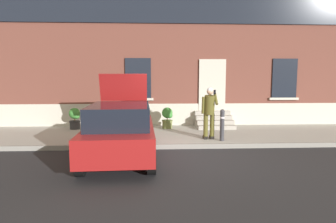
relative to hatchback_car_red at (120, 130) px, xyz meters
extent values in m
plane|color=#232326|center=(1.58, 0.08, -0.80)|extent=(80.00, 80.00, 0.00)
cube|color=#99968E|center=(1.58, 2.88, -0.72)|extent=(24.00, 3.60, 0.15)
cube|color=gray|center=(1.58, 1.02, -0.72)|extent=(24.00, 0.12, 0.15)
cube|color=brown|center=(1.58, 5.38, 2.95)|extent=(24.00, 1.40, 7.50)
cube|color=#BCB7A8|center=(1.58, 4.66, -0.25)|extent=(24.00, 0.08, 1.10)
cube|color=maroon|center=(3.45, 4.65, 1.04)|extent=(1.00, 0.08, 2.10)
cube|color=#BCB7A8|center=(3.45, 4.63, 1.09)|extent=(1.16, 0.06, 2.24)
cube|color=black|center=(0.25, 4.65, 1.40)|extent=(1.10, 0.06, 1.70)
cube|color=#BCB7A8|center=(0.25, 4.62, 0.50)|extent=(1.30, 0.12, 0.10)
cube|color=black|center=(6.65, 4.65, 1.40)|extent=(1.10, 0.06, 1.70)
cube|color=#BCB7A8|center=(6.65, 4.62, 0.50)|extent=(1.30, 0.12, 0.10)
cube|color=black|center=(1.58, 4.65, 4.40)|extent=(16.80, 0.06, 1.40)
cube|color=#9E998E|center=(3.45, 3.56, -0.57)|extent=(1.53, 0.32, 0.16)
cube|color=#9E998E|center=(3.45, 3.88, -0.49)|extent=(1.53, 0.32, 0.32)
cube|color=#9E998E|center=(3.45, 4.20, -0.41)|extent=(1.53, 0.32, 0.48)
cube|color=#9E998E|center=(3.45, 4.52, -0.33)|extent=(1.53, 0.32, 0.64)
cube|color=maroon|center=(0.00, 0.02, -0.18)|extent=(1.90, 4.06, 0.64)
cube|color=black|center=(0.00, -0.13, 0.42)|extent=(1.63, 2.46, 0.56)
cube|color=black|center=(-0.08, 2.03, -0.40)|extent=(1.67, 0.16, 0.20)
cube|color=yellow|center=(-0.08, 2.03, -0.22)|extent=(0.52, 0.04, 0.12)
cube|color=#B21414|center=(-0.83, 2.00, 0.04)|extent=(0.16, 0.05, 0.18)
cube|color=#B21414|center=(0.68, 2.05, 0.04)|extent=(0.16, 0.05, 0.18)
cube|color=maroon|center=(-0.05, 1.47, 1.10)|extent=(1.50, 0.42, 0.87)
cylinder|color=black|center=(-0.74, -1.41, -0.50)|extent=(0.22, 0.61, 0.60)
cylinder|color=black|center=(0.85, -1.35, -0.50)|extent=(0.22, 0.61, 0.60)
cylinder|color=black|center=(-0.85, 1.39, -0.50)|extent=(0.22, 0.61, 0.60)
cylinder|color=black|center=(0.74, 1.45, -0.50)|extent=(0.22, 0.61, 0.60)
cylinder|color=#333338|center=(3.14, 1.43, -0.17)|extent=(0.14, 0.14, 0.95)
sphere|color=#333338|center=(3.14, 1.43, 0.32)|extent=(0.15, 0.15, 0.15)
cylinder|color=silver|center=(3.14, 1.43, 0.12)|extent=(0.15, 0.15, 0.06)
cylinder|color=#514C1E|center=(2.65, 1.71, -0.20)|extent=(0.15, 0.15, 0.82)
cube|color=black|center=(2.65, 1.77, -0.60)|extent=(0.12, 0.28, 0.10)
cylinder|color=#514C1E|center=(2.87, 1.71, -0.20)|extent=(0.15, 0.15, 0.82)
cube|color=black|center=(2.87, 1.77, -0.60)|extent=(0.12, 0.28, 0.10)
cylinder|color=#514C1E|center=(2.76, 1.67, 0.52)|extent=(0.34, 0.42, 0.66)
sphere|color=tan|center=(2.76, 1.61, 0.96)|extent=(0.22, 0.22, 0.22)
sphere|color=silver|center=(2.76, 1.61, 0.99)|extent=(0.21, 0.21, 0.21)
cylinder|color=#514C1E|center=(2.54, 1.64, 0.51)|extent=(0.09, 0.16, 0.57)
cylinder|color=#514C1E|center=(2.96, 1.64, 0.73)|extent=(0.09, 0.43, 0.40)
cube|color=black|center=(2.91, 1.59, 0.94)|extent=(0.07, 0.02, 0.15)
cylinder|color=#2D2D30|center=(-2.29, 3.91, -0.48)|extent=(0.40, 0.40, 0.34)
cylinder|color=#2D2D30|center=(-2.29, 3.91, -0.34)|extent=(0.44, 0.44, 0.05)
cylinder|color=#47331E|center=(-2.29, 3.91, -0.19)|extent=(0.04, 0.04, 0.24)
sphere|color=#387F33|center=(-2.29, 3.91, -0.01)|extent=(0.44, 0.44, 0.44)
sphere|color=#387F33|center=(-2.19, 3.86, -0.11)|extent=(0.24, 0.24, 0.24)
cylinder|color=#B25B38|center=(0.22, 4.25, -0.48)|extent=(0.40, 0.40, 0.34)
cylinder|color=#B25B38|center=(0.22, 4.25, -0.34)|extent=(0.44, 0.44, 0.05)
cylinder|color=#47331E|center=(0.22, 4.25, -0.19)|extent=(0.04, 0.04, 0.24)
sphere|color=#286B2D|center=(0.22, 4.25, -0.01)|extent=(0.44, 0.44, 0.44)
sphere|color=#286B2D|center=(0.32, 4.20, -0.11)|extent=(0.24, 0.24, 0.24)
cylinder|color=#606B38|center=(1.46, 3.91, -0.48)|extent=(0.40, 0.40, 0.34)
cylinder|color=#606B38|center=(1.46, 3.91, -0.34)|extent=(0.44, 0.44, 0.05)
cylinder|color=#47331E|center=(1.46, 3.91, -0.19)|extent=(0.04, 0.04, 0.24)
sphere|color=#387F33|center=(1.46, 3.91, -0.01)|extent=(0.44, 0.44, 0.44)
sphere|color=#387F33|center=(1.56, 3.86, -0.11)|extent=(0.24, 0.24, 0.24)
camera|label=1|loc=(0.91, -7.76, 1.39)|focal=30.75mm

